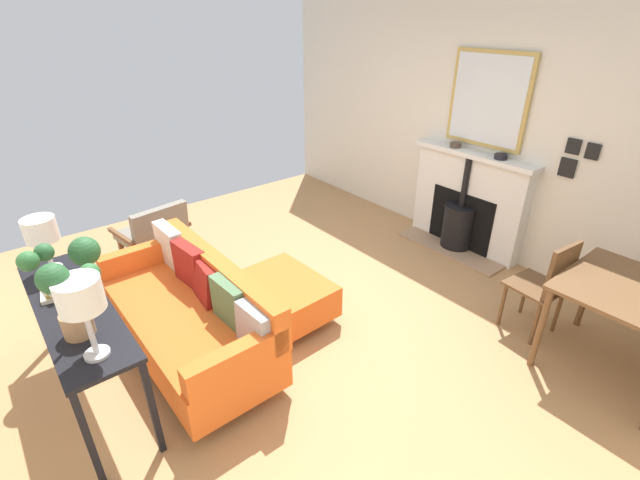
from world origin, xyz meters
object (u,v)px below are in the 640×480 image
(armchair_accent, at_px, (155,231))
(dining_table, at_px, (632,301))
(fireplace, at_px, (465,207))
(potted_plant, at_px, (70,280))
(mantel_bowl_far, at_px, (501,156))
(mantel_bowl_near, at_px, (456,145))
(sofa, at_px, (192,312))
(ottoman, at_px, (286,294))
(dining_chair_near_fireplace, at_px, (547,282))
(book_stack, at_px, (64,288))
(console_table, at_px, (76,317))
(table_lamp_near_end, at_px, (41,232))
(table_lamp_far_end, at_px, (80,298))

(armchair_accent, height_order, dining_table, dining_table)
(fireplace, relative_size, potted_plant, 2.42)
(mantel_bowl_far, height_order, dining_table, mantel_bowl_far)
(mantel_bowl_near, bearing_deg, sofa, -0.73)
(mantel_bowl_near, xyz_separation_m, ottoman, (2.40, 0.07, -0.94))
(armchair_accent, distance_m, dining_table, 4.32)
(fireplace, xyz_separation_m, ottoman, (2.40, -0.18, -0.26))
(ottoman, relative_size, dining_chair_near_fireplace, 0.95)
(ottoman, bearing_deg, book_stack, -10.82)
(sofa, relative_size, book_stack, 6.17)
(console_table, relative_size, dining_chair_near_fireplace, 1.77)
(armchair_accent, relative_size, table_lamp_near_end, 1.78)
(potted_plant, bearing_deg, mantel_bowl_near, -175.47)
(mantel_bowl_near, height_order, dining_chair_near_fireplace, mantel_bowl_near)
(dining_table, bearing_deg, ottoman, -54.35)
(table_lamp_far_end, distance_m, dining_table, 3.61)
(sofa, distance_m, table_lamp_near_end, 1.23)
(armchair_accent, bearing_deg, mantel_bowl_far, 144.88)
(mantel_bowl_far, distance_m, potted_plant, 4.04)
(dining_table, bearing_deg, potted_plant, -31.02)
(ottoman, height_order, potted_plant, potted_plant)
(ottoman, distance_m, table_lamp_far_end, 1.94)
(mantel_bowl_far, xyz_separation_m, console_table, (4.03, -0.59, -0.48))
(mantel_bowl_far, bearing_deg, dining_table, 62.67)
(sofa, bearing_deg, fireplace, 174.83)
(mantel_bowl_near, relative_size, table_lamp_far_end, 0.25)
(mantel_bowl_far, bearing_deg, mantel_bowl_near, -90.00)
(sofa, height_order, ottoman, sofa)
(sofa, relative_size, table_lamp_near_end, 4.40)
(console_table, height_order, potted_plant, potted_plant)
(book_stack, bearing_deg, armchair_accent, -129.01)
(mantel_bowl_far, xyz_separation_m, ottoman, (2.40, -0.49, -0.94))
(book_stack, bearing_deg, console_table, 90.21)
(sofa, height_order, dining_table, sofa)
(console_table, relative_size, book_stack, 5.30)
(ottoman, bearing_deg, fireplace, 175.74)
(potted_plant, bearing_deg, table_lamp_near_end, -90.02)
(ottoman, bearing_deg, table_lamp_far_end, 16.80)
(mantel_bowl_near, bearing_deg, dining_chair_near_fireplace, 62.09)
(ottoman, xyz_separation_m, console_table, (1.63, -0.11, 0.46))
(ottoman, distance_m, book_stack, 1.76)
(fireplace, bearing_deg, potted_plant, 0.96)
(fireplace, relative_size, dining_table, 1.58)
(console_table, relative_size, potted_plant, 2.67)
(fireplace, bearing_deg, sofa, -5.17)
(mantel_bowl_near, height_order, table_lamp_far_end, table_lamp_far_end)
(fireplace, distance_m, table_lamp_near_end, 4.16)
(mantel_bowl_far, bearing_deg, dining_chair_near_fireplace, 51.21)
(console_table, distance_m, potted_plant, 0.59)
(mantel_bowl_near, relative_size, dining_table, 0.14)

